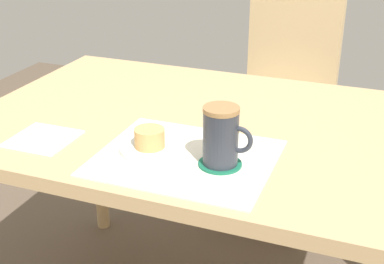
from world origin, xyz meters
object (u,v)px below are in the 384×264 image
(pastry_plate, at_px, (150,149))
(wooden_chair, at_px, (280,99))
(coffee_mug, at_px, (222,136))
(dining_table, at_px, (199,144))
(pastry, at_px, (150,138))

(pastry_plate, bearing_deg, wooden_chair, 84.51)
(wooden_chair, bearing_deg, coffee_mug, 101.63)
(wooden_chair, xyz_separation_m, coffee_mug, (0.08, -1.03, 0.29))
(dining_table, relative_size, wooden_chair, 1.36)
(wooden_chair, height_order, coffee_mug, wooden_chair)
(pastry, bearing_deg, dining_table, 79.81)
(dining_table, xyz_separation_m, wooden_chair, (0.06, 0.80, -0.14))
(wooden_chair, height_order, pastry_plate, wooden_chair)
(dining_table, distance_m, coffee_mug, 0.31)
(pastry_plate, relative_size, pastry, 1.97)
(dining_table, bearing_deg, pastry_plate, -100.19)
(wooden_chair, xyz_separation_m, pastry, (-0.10, -1.02, 0.25))
(dining_table, relative_size, pastry_plate, 8.74)
(wooden_chair, bearing_deg, dining_table, 93.09)
(pastry_plate, xyz_separation_m, coffee_mug, (0.18, -0.01, 0.07))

